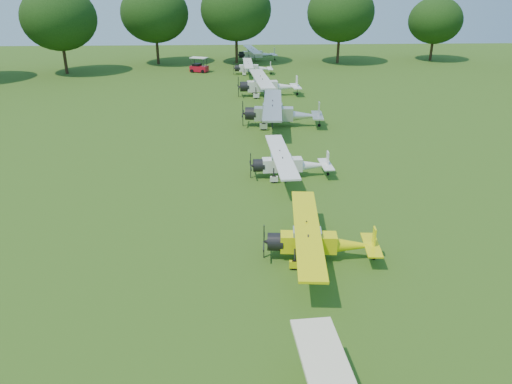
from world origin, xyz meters
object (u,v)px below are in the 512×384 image
aircraft_2 (317,240)px  aircraft_6 (252,67)px  aircraft_4 (280,112)px  aircraft_7 (256,53)px  golf_cart (199,67)px  aircraft_3 (288,162)px  aircraft_5 (267,84)px

aircraft_2 → aircraft_6: (-1.37, 51.14, -0.03)m
aircraft_4 → aircraft_7: (-0.49, 39.40, -0.19)m
aircraft_2 → golf_cart: golf_cart is taller
aircraft_2 → aircraft_4: aircraft_4 is taller
aircraft_3 → aircraft_6: bearing=89.2°
aircraft_2 → golf_cart: 53.96m
aircraft_5 → golf_cart: bearing=115.0°
aircraft_4 → aircraft_6: (-1.64, 27.04, -0.36)m
aircraft_7 → aircraft_5: bearing=-97.3°
aircraft_3 → aircraft_4: aircraft_4 is taller
aircraft_5 → aircraft_7: bearing=86.1°
aircraft_7 → golf_cart: (-8.87, -10.31, -0.50)m
aircraft_4 → aircraft_7: bearing=95.5°
aircraft_2 → aircraft_7: bearing=94.9°
aircraft_2 → aircraft_3: bearing=96.1°
aircraft_2 → aircraft_3: aircraft_3 is taller
aircraft_4 → aircraft_5: 12.98m
golf_cart → aircraft_4: bearing=-51.9°
aircraft_3 → golf_cart: 42.89m
aircraft_6 → aircraft_3: bearing=-88.7°
aircraft_2 → aircraft_6: size_ratio=1.03×
aircraft_7 → golf_cart: golf_cart is taller
aircraft_2 → aircraft_3: size_ratio=1.00×
aircraft_6 → aircraft_5: bearing=-85.1°
aircraft_5 → aircraft_2: bearing=-94.0°
aircraft_2 → aircraft_3: (-0.27, 11.22, 0.00)m
aircraft_3 → aircraft_4: size_ratio=0.76×
aircraft_6 → aircraft_7: 12.41m
aircraft_4 → golf_cart: aircraft_4 is taller
aircraft_2 → aircraft_6: bearing=96.3°
aircraft_4 → aircraft_5: (-0.35, 12.97, -0.04)m
aircraft_3 → aircraft_5: bearing=87.2°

